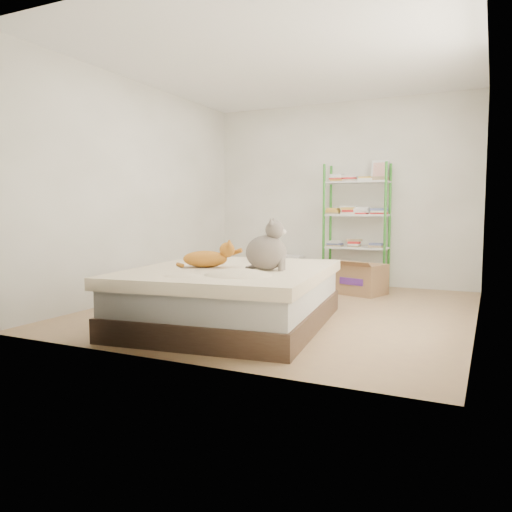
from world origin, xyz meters
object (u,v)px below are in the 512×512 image
Objects in this scene: white_bin at (290,269)px; orange_cat at (205,257)px; grey_cat at (266,245)px; shelf_unit at (357,223)px; bed at (233,296)px; cardboard_box at (361,279)px.

orange_cat is at bearing -84.61° from white_bin.
shelf_unit reaches higher than grey_cat.
orange_cat is at bearing -103.77° from shelf_unit.
grey_cat is (0.60, 0.05, 0.12)m from orange_cat.
orange_cat is 0.28× the size of shelf_unit.
bed is at bearing -99.61° from shelf_unit.
grey_cat is 2.82m from shelf_unit.
cardboard_box is (0.91, 2.29, -0.44)m from orange_cat.
bed is 5.61× the size of white_bin.
white_bin is at bearing 5.36° from grey_cat.
shelf_unit reaches higher than cardboard_box.
bed reaches higher than white_bin.
cardboard_box is (0.68, 2.19, -0.07)m from bed.
bed is 2.29m from cardboard_box.
shelf_unit is 4.28× the size of white_bin.
bed is 5.11× the size of grey_cat.
white_bin is (-1.18, 0.55, 0.01)m from cardboard_box.
grey_cat reaches higher than bed.
shelf_unit is at bearing 127.78° from cardboard_box.
white_bin is at bearing 73.24° from orange_cat.
shelf_unit is 2.59× the size of cardboard_box.
grey_cat is 2.33m from cardboard_box.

